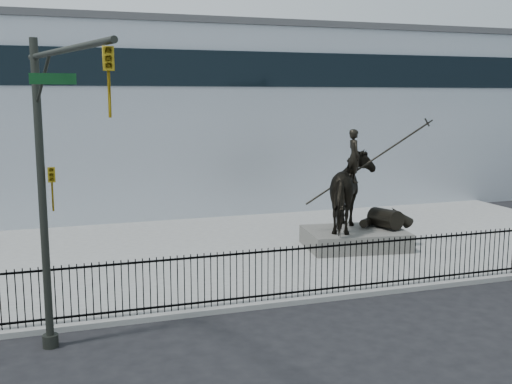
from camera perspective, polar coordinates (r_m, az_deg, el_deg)
name	(u,v)px	position (r m, az deg, el deg)	size (l,w,h in m)	color
ground	(329,316)	(16.33, 6.96, -11.61)	(120.00, 120.00, 0.00)	black
plaza	(249,250)	(22.53, -0.66, -5.51)	(30.00, 12.00, 0.15)	gray
building	(180,119)	(34.44, -7.29, 6.93)	(44.00, 14.00, 9.00)	silver
picket_fence	(311,270)	(17.12, 5.23, -7.41)	(22.10, 0.10, 1.50)	black
statue_plinth	(355,239)	(22.77, 9.39, -4.40)	(3.63, 2.50, 0.68)	#514F4A
equestrian_statue	(358,192)	(22.45, 9.67, 0.00)	(4.63, 3.17, 3.95)	black
traffic_signal_left	(53,179)	(13.27, -18.79, 1.15)	(1.52, 4.84, 7.00)	#252823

